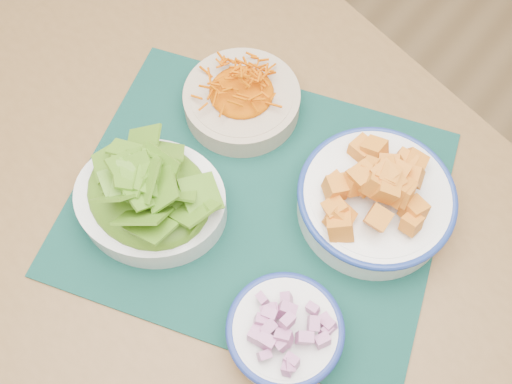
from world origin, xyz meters
TOP-DOWN VIEW (x-y plane):
  - ground at (0.00, 0.00)m, footprint 4.00×4.00m
  - table at (-0.23, -0.14)m, footprint 1.45×1.13m
  - placemat at (-0.20, -0.11)m, footprint 0.66×0.60m
  - carrot_bowl at (-0.32, 0.01)m, footprint 0.23×0.23m
  - squash_bowl at (-0.06, -0.01)m, footprint 0.26×0.26m
  - lettuce_bowl at (-0.31, -0.21)m, footprint 0.28×0.26m
  - onion_bowl at (-0.04, -0.24)m, footprint 0.19×0.19m

SIDE VIEW (x-z plane):
  - ground at x=0.00m, z-range 0.00..0.00m
  - table at x=-0.23m, z-range 0.29..1.04m
  - placemat at x=-0.20m, z-range 0.75..0.75m
  - carrot_bowl at x=-0.32m, z-range 0.75..0.82m
  - onion_bowl at x=-0.04m, z-range 0.75..0.83m
  - lettuce_bowl at x=-0.31m, z-range 0.75..0.85m
  - squash_bowl at x=-0.06m, z-range 0.75..0.86m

